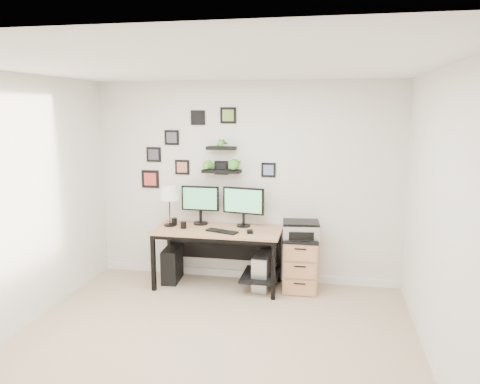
% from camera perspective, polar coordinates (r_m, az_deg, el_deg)
% --- Properties ---
extents(room, '(4.00, 4.00, 4.00)m').
position_cam_1_polar(room, '(6.39, 0.65, -9.97)').
color(room, '#C3AA8B').
rests_on(room, ground).
extents(desk, '(1.60, 0.70, 0.75)m').
position_cam_1_polar(desk, '(5.97, -2.33, -5.64)').
color(desk, tan).
rests_on(desk, ground).
extents(monitor_left, '(0.50, 0.20, 0.51)m').
position_cam_1_polar(monitor_left, '(6.11, -4.86, -1.22)').
color(monitor_left, black).
rests_on(monitor_left, desk).
extents(monitor_right, '(0.55, 0.20, 0.51)m').
position_cam_1_polar(monitor_right, '(5.97, 0.42, -1.41)').
color(monitor_right, black).
rests_on(monitor_right, desk).
extents(keyboard, '(0.43, 0.25, 0.02)m').
position_cam_1_polar(keyboard, '(5.77, -2.22, -4.81)').
color(keyboard, black).
rests_on(keyboard, desk).
extents(mouse, '(0.10, 0.12, 0.03)m').
position_cam_1_polar(mouse, '(5.72, 1.20, -4.86)').
color(mouse, black).
rests_on(mouse, desk).
extents(table_lamp, '(0.26, 0.26, 0.52)m').
position_cam_1_polar(table_lamp, '(6.06, -8.63, -0.22)').
color(table_lamp, black).
rests_on(table_lamp, desk).
extents(mug, '(0.08, 0.08, 0.09)m').
position_cam_1_polar(mug, '(5.98, -6.91, -4.02)').
color(mug, black).
rests_on(mug, desk).
extents(pen_cup, '(0.07, 0.07, 0.09)m').
position_cam_1_polar(pen_cup, '(6.17, -8.01, -3.57)').
color(pen_cup, black).
rests_on(pen_cup, desk).
extents(pc_tower_black, '(0.23, 0.45, 0.44)m').
position_cam_1_polar(pc_tower_black, '(6.30, -8.27, -8.73)').
color(pc_tower_black, black).
rests_on(pc_tower_black, ground).
extents(pc_tower_grey, '(0.22, 0.45, 0.44)m').
position_cam_1_polar(pc_tower_grey, '(6.00, 2.74, -9.64)').
color(pc_tower_grey, gray).
rests_on(pc_tower_grey, ground).
extents(file_cabinet, '(0.43, 0.53, 0.67)m').
position_cam_1_polar(file_cabinet, '(5.97, 7.47, -8.64)').
color(file_cabinet, tan).
rests_on(file_cabinet, ground).
extents(printer, '(0.47, 0.40, 0.20)m').
position_cam_1_polar(printer, '(5.85, 7.43, -4.55)').
color(printer, silver).
rests_on(printer, file_cabinet).
extents(wall_decor, '(1.82, 0.18, 1.08)m').
position_cam_1_polar(wall_decor, '(6.06, -3.08, 4.45)').
color(wall_decor, black).
rests_on(wall_decor, ground).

